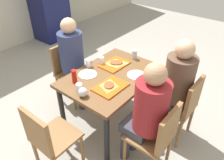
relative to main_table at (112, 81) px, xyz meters
The scene contains 22 objects.
ground_plane 0.64m from the main_table, ahead, with size 10.00×10.00×0.02m, color #9E998E.
main_table is the anchor object (origin of this frame).
chair_near_left 0.86m from the main_table, 110.15° to the right, with size 0.40×0.40×0.85m.
chair_near_right 0.86m from the main_table, 69.85° to the right, with size 0.40×0.40×0.85m.
chair_far_side 0.81m from the main_table, 90.00° to the left, with size 0.40×0.40×0.85m.
chair_left_end 0.98m from the main_table, behind, with size 0.40×0.40×0.85m.
person_in_red 0.73m from the main_table, 113.99° to the right, with size 0.32×0.42×1.26m.
person_in_brown_jacket 0.73m from the main_table, 66.01° to the right, with size 0.32×0.42×1.26m.
person_far_side 0.67m from the main_table, 90.00° to the left, with size 0.32×0.42×1.26m.
tray_red_near 0.27m from the main_table, 144.71° to the right, with size 0.36×0.26×0.02m, color #D85914.
tray_red_far 0.26m from the main_table, 31.25° to the left, with size 0.36×0.26×0.02m, color #D85914.
paper_plate_center 0.30m from the main_table, 127.62° to the left, with size 0.22×0.22×0.01m, color white.
paper_plate_near_edge 0.30m from the main_table, 52.38° to the right, with size 0.22×0.22×0.01m, color white.
pizza_slice_a 0.27m from the main_table, 148.83° to the right, with size 0.25×0.24×0.02m.
pizza_slice_b 0.28m from the main_table, 26.59° to the left, with size 0.28×0.29×0.02m.
plastic_cup_a 0.38m from the main_table, 94.75° to the left, with size 0.07×0.07×0.10m, color white.
plastic_cup_b 0.38m from the main_table, 85.25° to the right, with size 0.07×0.07×0.10m, color white.
plastic_cup_c 0.49m from the main_table, behind, with size 0.07×0.07×0.10m, color white.
plastic_cup_d 0.33m from the main_table, 66.51° to the left, with size 0.07×0.07×0.10m, color white.
soda_can 0.52m from the main_table, ahead, with size 0.07×0.07×0.12m, color #B7BCC6.
condiment_bottle 0.48m from the main_table, 149.08° to the left, with size 0.06×0.06×0.16m, color red.
foil_bundle 0.52m from the main_table, behind, with size 0.10×0.10×0.10m, color silver.
Camera 1 is at (-1.68, -1.36, 2.13)m, focal length 34.97 mm.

